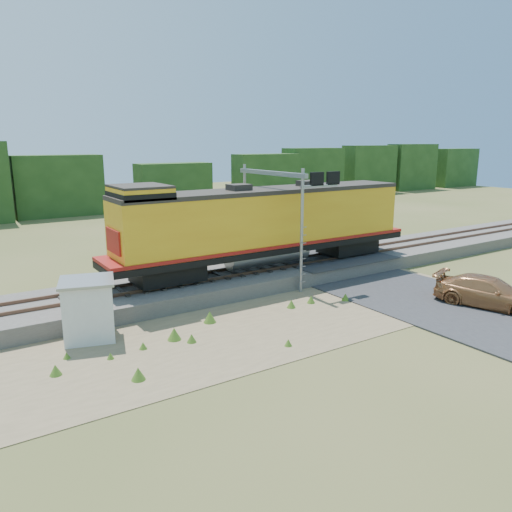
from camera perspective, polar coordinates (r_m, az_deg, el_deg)
ground at (r=23.01m, az=5.14°, el=-7.10°), size 140.00×140.00×0.00m
ballast at (r=27.60m, az=-2.58°, el=-2.75°), size 70.00×5.00×0.80m
rails at (r=27.48m, az=-2.59°, el=-1.79°), size 70.00×1.54×0.16m
dirt_shoulder at (r=22.28m, az=0.25°, el=-7.69°), size 26.00×8.00×0.03m
road at (r=28.14m, az=15.48°, el=-3.58°), size 7.00×66.00×0.86m
tree_line_north at (r=56.72m, az=-19.49°, el=7.39°), size 130.00×3.00×6.50m
weed_clumps at (r=21.23m, az=-2.56°, el=-8.82°), size 15.00×6.20×0.56m
locomotive at (r=28.01m, az=0.91°, el=3.73°), size 18.98×2.90×4.90m
shed at (r=21.37m, az=-18.59°, el=-5.77°), size 2.60×2.60×2.49m
signal_gantry at (r=27.74m, az=3.06°, el=6.88°), size 2.59×6.20×6.53m
car at (r=26.72m, az=25.09°, el=-3.79°), size 3.54×5.45×1.47m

